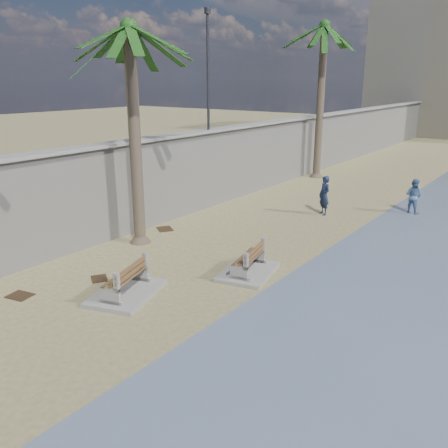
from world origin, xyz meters
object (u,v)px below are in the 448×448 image
Objects in this scene: bench_far at (248,262)px; palm_back at (325,28)px; person_b at (414,194)px; palm_mid at (129,30)px; bench_near at (126,282)px; person_a at (324,193)px.

bench_far is 17.92m from palm_back.
palm_back is at bearing -21.24° from person_b.
palm_mid is 4.79× the size of person_b.
bench_near is 0.31× the size of palm_mid.
person_b reaches higher than bench_far.
palm_back is 5.52× the size of person_b.
person_a is (3.84, 7.55, -6.36)m from palm_mid.
palm_back is at bearing 99.74° from bench_near.
palm_mid is at bearing 131.20° from bench_near.
palm_mid is (-4.89, 0.06, 6.98)m from bench_far.
person_b is at bearing 55.75° from palm_mid.
palm_back reaches higher than bench_near.
person_b is (3.97, 13.61, 0.47)m from bench_near.
palm_back is 4.80× the size of person_a.
person_a is 1.15× the size of person_b.
palm_mid is 10.59m from person_a.
palm_back is 11.57m from person_b.
palm_back reaches higher than palm_mid.
palm_back reaches higher than person_b.
bench_far is 0.28× the size of palm_mid.
bench_near is at bearing -80.26° from palm_back.
person_b is at bearing 78.63° from bench_far.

